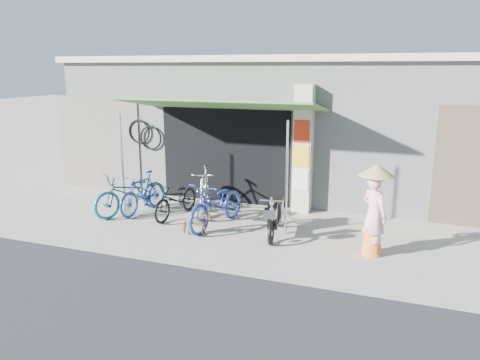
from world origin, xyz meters
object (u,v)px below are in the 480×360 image
(bike_blue, at_px, (143,193))
(nun, at_px, (374,210))
(bike_black, at_px, (176,199))
(street_dog, at_px, (196,224))
(moped, at_px, (275,215))
(bike_teal, at_px, (131,193))
(bike_silver, at_px, (205,191))
(bike_navy, at_px, (217,204))

(bike_blue, bearing_deg, nun, -0.58)
(bike_black, distance_m, nun, 4.51)
(bike_blue, xyz_separation_m, bike_black, (0.90, -0.02, -0.05))
(street_dog, xyz_separation_m, moped, (1.50, 0.63, 0.16))
(bike_teal, distance_m, bike_black, 1.11)
(bike_silver, bearing_deg, bike_teal, -175.37)
(street_dog, bearing_deg, nun, -109.45)
(bike_blue, bearing_deg, moped, 1.60)
(bike_navy, bearing_deg, moped, 9.30)
(bike_teal, xyz_separation_m, bike_navy, (2.26, -0.16, 0.00))
(street_dog, bearing_deg, bike_teal, 45.32)
(moped, relative_size, nun, 0.93)
(bike_black, relative_size, bike_navy, 0.85)
(bike_navy, relative_size, street_dog, 3.26)
(bike_navy, bearing_deg, nun, 2.81)
(bike_blue, height_order, bike_navy, bike_navy)
(bike_teal, bearing_deg, moped, 20.69)
(bike_silver, height_order, street_dog, bike_silver)
(bike_blue, distance_m, bike_navy, 2.08)
(bike_blue, bearing_deg, bike_teal, -133.47)
(bike_black, bearing_deg, bike_blue, -175.14)
(bike_blue, bearing_deg, bike_silver, 27.82)
(bike_black, bearing_deg, bike_navy, -9.33)
(bike_blue, distance_m, moped, 3.38)
(bike_silver, relative_size, moped, 1.14)
(nun, bearing_deg, bike_blue, 32.98)
(bike_silver, xyz_separation_m, street_dog, (0.48, -1.49, -0.29))
(moped, height_order, nun, nun)
(moped, distance_m, nun, 2.06)
(bike_teal, bearing_deg, bike_silver, 46.73)
(bike_navy, xyz_separation_m, moped, (1.31, -0.03, -0.10))
(bike_teal, relative_size, bike_navy, 0.99)
(moped, bearing_deg, bike_silver, 148.14)
(bike_teal, xyz_separation_m, moped, (3.56, -0.19, -0.10))
(bike_navy, bearing_deg, bike_black, 175.31)
(bike_silver, relative_size, bike_navy, 0.93)
(bike_navy, height_order, moped, bike_navy)
(bike_black, relative_size, street_dog, 2.76)
(moped, xyz_separation_m, nun, (1.97, -0.42, 0.44))
(moped, bearing_deg, nun, -20.22)
(bike_teal, distance_m, bike_silver, 1.72)
(bike_blue, distance_m, street_dog, 2.12)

